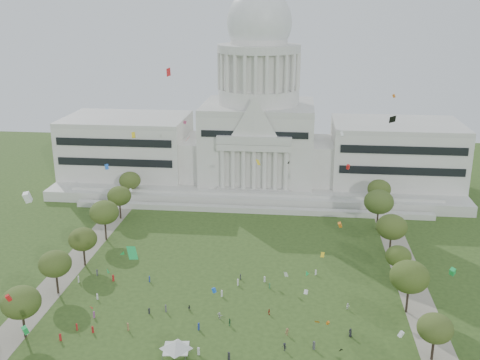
# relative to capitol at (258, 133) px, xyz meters

# --- Properties ---
(ground) EXTENTS (400.00, 400.00, 0.00)m
(ground) POSITION_rel_capitol_xyz_m (0.00, -113.59, -22.30)
(ground) COLOR #30491B
(ground) RESTS_ON ground
(capitol) EXTENTS (160.00, 64.50, 91.30)m
(capitol) POSITION_rel_capitol_xyz_m (0.00, 0.00, 0.00)
(capitol) COLOR beige
(capitol) RESTS_ON ground
(path_left) EXTENTS (8.00, 160.00, 0.04)m
(path_left) POSITION_rel_capitol_xyz_m (-48.00, -83.59, -22.28)
(path_left) COLOR gray
(path_left) RESTS_ON ground
(path_right) EXTENTS (8.00, 160.00, 0.04)m
(path_right) POSITION_rel_capitol_xyz_m (48.00, -83.59, -22.28)
(path_right) COLOR gray
(path_right) RESTS_ON ground
(row_tree_l_1) EXTENTS (8.86, 8.86, 12.59)m
(row_tree_l_1) POSITION_rel_capitol_xyz_m (-44.07, -116.55, -13.34)
(row_tree_l_1) COLOR black
(row_tree_l_1) RESTS_ON ground
(row_tree_r_1) EXTENTS (7.58, 7.58, 10.78)m
(row_tree_r_1) POSITION_rel_capitol_xyz_m (46.22, -115.34, -14.64)
(row_tree_r_1) COLOR black
(row_tree_r_1) RESTS_ON ground
(row_tree_l_2) EXTENTS (8.42, 8.42, 11.97)m
(row_tree_l_2) POSITION_rel_capitol_xyz_m (-45.04, -96.29, -13.79)
(row_tree_l_2) COLOR black
(row_tree_l_2) RESTS_ON ground
(row_tree_r_2) EXTENTS (9.55, 9.55, 13.58)m
(row_tree_r_2) POSITION_rel_capitol_xyz_m (44.17, -96.15, -12.64)
(row_tree_r_2) COLOR black
(row_tree_r_2) RESTS_ON ground
(row_tree_l_3) EXTENTS (8.12, 8.12, 11.55)m
(row_tree_l_3) POSITION_rel_capitol_xyz_m (-44.09, -79.67, -14.09)
(row_tree_l_3) COLOR black
(row_tree_l_3) RESTS_ON ground
(row_tree_r_3) EXTENTS (7.01, 7.01, 9.98)m
(row_tree_r_3) POSITION_rel_capitol_xyz_m (44.40, -79.10, -15.21)
(row_tree_r_3) COLOR black
(row_tree_r_3) RESTS_ON ground
(row_tree_l_4) EXTENTS (9.29, 9.29, 13.21)m
(row_tree_l_4) POSITION_rel_capitol_xyz_m (-44.08, -61.17, -12.90)
(row_tree_l_4) COLOR black
(row_tree_l_4) RESTS_ON ground
(row_tree_r_4) EXTENTS (9.19, 9.19, 13.06)m
(row_tree_r_4) POSITION_rel_capitol_xyz_m (44.76, -63.55, -13.01)
(row_tree_r_4) COLOR black
(row_tree_r_4) RESTS_ON ground
(row_tree_l_5) EXTENTS (8.33, 8.33, 11.85)m
(row_tree_l_5) POSITION_rel_capitol_xyz_m (-45.22, -42.58, -13.88)
(row_tree_l_5) COLOR black
(row_tree_l_5) RESTS_ON ground
(row_tree_r_5) EXTENTS (9.82, 9.82, 13.96)m
(row_tree_r_5) POSITION_rel_capitol_xyz_m (43.49, -43.40, -12.37)
(row_tree_r_5) COLOR black
(row_tree_r_5) RESTS_ON ground
(row_tree_l_6) EXTENTS (8.19, 8.19, 11.64)m
(row_tree_l_6) POSITION_rel_capitol_xyz_m (-46.87, -24.45, -14.02)
(row_tree_l_6) COLOR black
(row_tree_l_6) RESTS_ON ground
(row_tree_r_6) EXTENTS (8.42, 8.42, 11.97)m
(row_tree_r_6) POSITION_rel_capitol_xyz_m (45.96, -25.46, -13.79)
(row_tree_r_6) COLOR black
(row_tree_r_6) RESTS_ON ground
(event_tent) EXTENTS (8.21, 8.21, 4.14)m
(event_tent) POSITION_rel_capitol_xyz_m (-8.15, -120.49, -19.08)
(event_tent) COLOR #4C4C4C
(event_tent) RESTS_ON ground
(person_0) EXTENTS (1.10, 1.21, 2.07)m
(person_0) POSITION_rel_capitol_xyz_m (29.62, -108.39, -21.26)
(person_0) COLOR #26262B
(person_0) RESTS_ON ground
(person_2) EXTENTS (1.03, 0.84, 1.84)m
(person_2) POSITION_rel_capitol_xyz_m (29.93, -96.55, -21.37)
(person_2) COLOR silver
(person_2) RESTS_ON ground
(person_3) EXTENTS (1.31, 1.34, 1.91)m
(person_3) POSITION_rel_capitol_xyz_m (14.82, -115.43, -21.34)
(person_3) COLOR #26262B
(person_3) RESTS_ON ground
(person_4) EXTENTS (0.78, 1.21, 1.93)m
(person_4) POSITION_rel_capitol_xyz_m (1.66, -106.84, -21.33)
(person_4) COLOR #33723F
(person_4) RESTS_ON ground
(person_5) EXTENTS (1.56, 1.34, 1.61)m
(person_5) POSITION_rel_capitol_xyz_m (-1.18, -103.89, -21.49)
(person_5) COLOR silver
(person_5) RESTS_ON ground
(person_8) EXTENTS (0.73, 0.46, 1.48)m
(person_8) POSITION_rel_capitol_xyz_m (-9.20, -101.07, -21.56)
(person_8) COLOR #26262B
(person_8) RESTS_ON ground
(person_9) EXTENTS (1.31, 1.24, 1.84)m
(person_9) POSITION_rel_capitol_xyz_m (15.29, -109.40, -21.37)
(person_9) COLOR olive
(person_9) RESTS_ON ground
(person_10) EXTENTS (0.75, 1.03, 1.57)m
(person_10) POSITION_rel_capitol_xyz_m (10.61, -100.98, -21.51)
(person_10) COLOR #B21E1E
(person_10) RESTS_ON ground
(distant_crowd) EXTENTS (64.86, 41.99, 1.95)m
(distant_crowd) POSITION_rel_capitol_xyz_m (-13.68, -100.81, -21.41)
(distant_crowd) COLOR #B21E1E
(distant_crowd) RESTS_ON ground
(kite_swarm) EXTENTS (85.96, 106.16, 54.21)m
(kite_swarm) POSITION_rel_capitol_xyz_m (2.51, -108.51, 6.05)
(kite_swarm) COLOR orange
(kite_swarm) RESTS_ON ground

